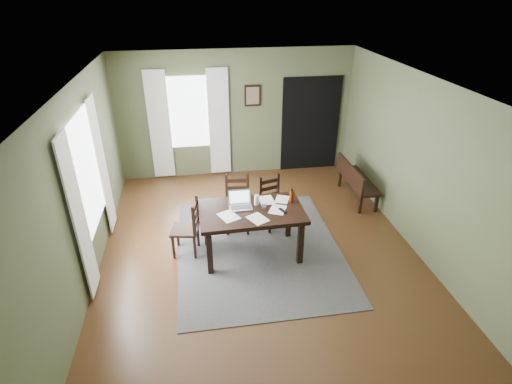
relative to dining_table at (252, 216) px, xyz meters
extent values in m
cube|color=#492C16|center=(0.13, 0.09, -0.71)|extent=(5.00, 6.00, 0.01)
cube|color=#515A3A|center=(0.13, 3.09, 0.64)|extent=(5.00, 0.02, 2.70)
cube|color=#515A3A|center=(0.13, -2.91, 0.64)|extent=(5.00, 0.02, 2.70)
cube|color=#515A3A|center=(-2.37, 0.09, 0.64)|extent=(0.02, 6.00, 2.70)
cube|color=#515A3A|center=(2.63, 0.09, 0.64)|extent=(0.02, 6.00, 2.70)
cube|color=white|center=(0.13, 0.09, 1.99)|extent=(5.00, 6.00, 0.02)
cube|color=#414141|center=(0.13, 0.09, -0.70)|extent=(2.60, 3.20, 0.01)
cube|color=black|center=(0.00, 0.00, 0.07)|extent=(1.61, 0.99, 0.06)
cube|color=black|center=(0.00, 0.00, 0.01)|extent=(1.44, 0.81, 0.05)
cube|color=black|center=(-0.68, -0.39, -0.36)|extent=(0.09, 0.09, 0.68)
cube|color=black|center=(-0.70, 0.36, -0.36)|extent=(0.09, 0.09, 0.68)
cube|color=black|center=(0.70, -0.36, -0.36)|extent=(0.09, 0.09, 0.68)
cube|color=black|center=(0.68, 0.39, -0.36)|extent=(0.09, 0.09, 0.68)
cube|color=black|center=(-1.03, 0.19, -0.27)|extent=(0.48, 0.48, 0.04)
cube|color=black|center=(-1.17, 0.38, -0.49)|extent=(0.05, 0.05, 0.40)
cube|color=black|center=(-0.84, 0.33, -0.49)|extent=(0.05, 0.05, 0.40)
cube|color=black|center=(-1.23, 0.06, -0.49)|extent=(0.05, 0.05, 0.40)
cube|color=black|center=(-0.90, 0.00, -0.49)|extent=(0.05, 0.05, 0.40)
cube|color=black|center=(-0.82, 0.33, -0.01)|extent=(0.05, 0.05, 0.51)
cube|color=black|center=(-0.88, -0.02, -0.01)|extent=(0.05, 0.05, 0.51)
cube|color=black|center=(-0.85, 0.16, -0.14)|extent=(0.08, 0.30, 0.07)
cube|color=black|center=(-0.85, 0.16, -0.01)|extent=(0.08, 0.30, 0.07)
cube|color=black|center=(-0.85, 0.16, 0.13)|extent=(0.08, 0.30, 0.07)
cube|color=black|center=(-0.14, 0.72, -0.26)|extent=(0.48, 0.48, 0.04)
cube|color=black|center=(-0.33, 0.57, -0.49)|extent=(0.05, 0.05, 0.42)
cube|color=black|center=(-0.29, 0.92, -0.49)|extent=(0.05, 0.05, 0.42)
cube|color=black|center=(0.01, 0.53, -0.49)|extent=(0.05, 0.05, 0.42)
cube|color=black|center=(0.06, 0.87, -0.49)|extent=(0.05, 0.05, 0.42)
cube|color=black|center=(-0.29, 0.94, 0.02)|extent=(0.05, 0.05, 0.53)
cube|color=black|center=(0.07, 0.89, 0.02)|extent=(0.05, 0.05, 0.53)
cube|color=black|center=(-0.11, 0.91, -0.13)|extent=(0.32, 0.07, 0.07)
cube|color=black|center=(-0.11, 0.91, 0.02)|extent=(0.32, 0.07, 0.07)
cube|color=black|center=(-0.11, 0.91, 0.16)|extent=(0.32, 0.07, 0.07)
cube|color=black|center=(0.50, 0.72, -0.28)|extent=(0.50, 0.50, 0.04)
cube|color=black|center=(0.39, 0.52, -0.50)|extent=(0.05, 0.05, 0.39)
cube|color=black|center=(0.30, 0.83, -0.50)|extent=(0.05, 0.05, 0.39)
cube|color=black|center=(0.70, 0.61, -0.50)|extent=(0.05, 0.05, 0.39)
cube|color=black|center=(0.61, 0.92, -0.50)|extent=(0.05, 0.05, 0.39)
cube|color=black|center=(0.28, 0.84, -0.02)|extent=(0.05, 0.05, 0.50)
cube|color=black|center=(0.61, 0.94, -0.02)|extent=(0.05, 0.05, 0.50)
cube|color=black|center=(0.45, 0.89, -0.16)|extent=(0.29, 0.11, 0.07)
cube|color=black|center=(0.45, 0.89, -0.02)|extent=(0.29, 0.11, 0.07)
cube|color=black|center=(0.45, 0.89, 0.11)|extent=(0.29, 0.11, 0.07)
cube|color=black|center=(2.35, 1.48, -0.31)|extent=(0.42, 1.31, 0.06)
cube|color=black|center=(2.51, 0.92, -0.53)|extent=(0.06, 0.06, 0.37)
cube|color=black|center=(2.19, 0.92, -0.53)|extent=(0.06, 0.06, 0.37)
cube|color=black|center=(2.51, 2.04, -0.53)|extent=(0.06, 0.06, 0.37)
cube|color=black|center=(2.19, 2.04, -0.53)|extent=(0.06, 0.06, 0.37)
cube|color=black|center=(2.16, 1.48, -0.13)|extent=(0.05, 1.31, 0.32)
cube|color=#B7B7BC|center=(-0.16, 0.09, 0.11)|extent=(0.35, 0.24, 0.02)
cube|color=#B7B7BC|center=(-0.16, 0.22, 0.23)|extent=(0.35, 0.06, 0.23)
cube|color=silver|center=(-0.16, 0.21, 0.23)|extent=(0.31, 0.04, 0.19)
cube|color=#3F3F42|center=(-0.16, 0.08, 0.12)|extent=(0.30, 0.14, 0.00)
cube|color=#3F3F42|center=(0.20, 0.04, 0.12)|extent=(0.08, 0.11, 0.03)
cube|color=black|center=(0.46, -0.10, 0.11)|extent=(0.11, 0.17, 0.02)
cylinder|color=silver|center=(0.10, 0.16, 0.18)|extent=(0.08, 0.08, 0.16)
cylinder|color=#A32F0C|center=(0.66, 0.16, 0.20)|extent=(0.07, 0.07, 0.20)
cylinder|color=black|center=(0.66, 0.16, 0.31)|extent=(0.04, 0.04, 0.03)
cube|color=white|center=(-0.36, -0.12, 0.10)|extent=(0.36, 0.39, 0.00)
cube|color=white|center=(0.40, -0.05, 0.10)|extent=(0.33, 0.37, 0.00)
cube|color=white|center=(0.28, 0.27, 0.10)|extent=(0.25, 0.32, 0.00)
cube|color=white|center=(0.53, 0.25, 0.10)|extent=(0.29, 0.32, 0.00)
cube|color=white|center=(0.05, -0.26, 0.10)|extent=(0.35, 0.38, 0.00)
cube|color=white|center=(-2.34, 0.29, 0.74)|extent=(0.01, 1.30, 1.70)
cube|color=white|center=(-0.87, 3.06, 0.74)|extent=(1.00, 0.01, 1.50)
cube|color=silver|center=(-2.31, -0.53, 0.49)|extent=(0.03, 0.48, 2.30)
cube|color=silver|center=(-2.31, 1.11, 0.49)|extent=(0.03, 0.48, 2.30)
cube|color=silver|center=(-1.49, 3.03, 0.49)|extent=(0.44, 0.03, 2.30)
cube|color=silver|center=(-0.25, 3.03, 0.49)|extent=(0.44, 0.03, 2.30)
cube|color=black|center=(0.48, 3.06, 1.04)|extent=(0.34, 0.03, 0.44)
cube|color=brown|center=(0.48, 3.05, 1.04)|extent=(0.27, 0.01, 0.36)
cube|color=black|center=(1.78, 3.06, 0.34)|extent=(1.30, 0.03, 2.10)
camera|label=1|loc=(-0.75, -5.16, 3.21)|focal=28.00mm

